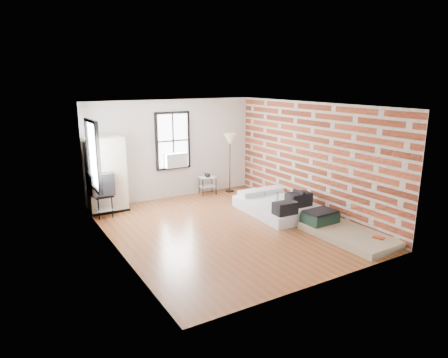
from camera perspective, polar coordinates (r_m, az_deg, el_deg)
ground at (r=9.27m, az=0.37°, el=-7.04°), size 6.00×6.00×0.00m
room_shell at (r=9.22m, az=0.46°, el=4.06°), size 5.02×6.02×2.80m
mattress_main at (r=10.37m, az=7.90°, el=-3.78°), size 1.63×2.17×0.68m
mattress_bare at (r=9.15m, az=16.44°, el=-7.05°), size 1.14×2.07×0.44m
wardrobe at (r=10.63m, az=-16.45°, el=0.57°), size 0.99×0.58×1.94m
side_table at (r=11.86m, az=-2.38°, el=-0.21°), size 0.51×0.43×0.63m
floor_lamp at (r=11.91m, az=0.86°, el=5.32°), size 0.38×0.38×1.78m
tv_stand at (r=10.39m, az=-17.18°, el=-0.74°), size 0.56×0.79×1.11m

